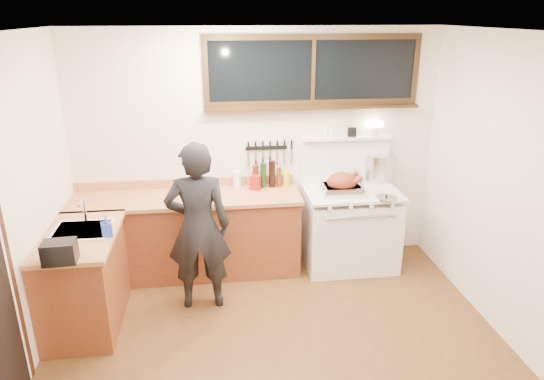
{
  "coord_description": "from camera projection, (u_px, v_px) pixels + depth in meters",
  "views": [
    {
      "loc": [
        -0.49,
        -3.41,
        2.73
      ],
      "look_at": [
        0.05,
        0.85,
        1.15
      ],
      "focal_mm": 32.0,
      "sensor_mm": 36.0,
      "label": 1
    }
  ],
  "objects": [
    {
      "name": "ground_plane",
      "position": [
        279.0,
        350.0,
        4.18
      ],
      "size": [
        4.0,
        3.5,
        0.02
      ],
      "primitive_type": "cube",
      "color": "#523015"
    },
    {
      "name": "room_shell",
      "position": [
        280.0,
        166.0,
        3.6
      ],
      "size": [
        4.1,
        3.6,
        2.65
      ],
      "color": "white",
      "rests_on": "ground"
    },
    {
      "name": "counter_back",
      "position": [
        188.0,
        234.0,
        5.27
      ],
      "size": [
        2.44,
        0.64,
        1.0
      ],
      "color": "brown",
      "rests_on": "ground"
    },
    {
      "name": "counter_left",
      "position": [
        84.0,
        279.0,
        4.4
      ],
      "size": [
        0.64,
        1.09,
        0.9
      ],
      "color": "brown",
      "rests_on": "ground"
    },
    {
      "name": "sink_unit",
      "position": [
        83.0,
        236.0,
        4.33
      ],
      "size": [
        0.5,
        0.45,
        0.37
      ],
      "color": "white",
      "rests_on": "counter_left"
    },
    {
      "name": "vintage_stove",
      "position": [
        349.0,
        226.0,
        5.44
      ],
      "size": [
        1.02,
        0.74,
        1.59
      ],
      "color": "white",
      "rests_on": "ground"
    },
    {
      "name": "back_window",
      "position": [
        313.0,
        79.0,
        5.13
      ],
      "size": [
        2.32,
        0.13,
        0.77
      ],
      "color": "black",
      "rests_on": "room_shell"
    },
    {
      "name": "knife_strip",
      "position": [
        268.0,
        149.0,
        5.34
      ],
      "size": [
        0.52,
        0.03,
        0.28
      ],
      "color": "black",
      "rests_on": "room_shell"
    },
    {
      "name": "man",
      "position": [
        198.0,
        227.0,
        4.55
      ],
      "size": [
        0.61,
        0.4,
        1.66
      ],
      "color": "black",
      "rests_on": "ground"
    },
    {
      "name": "soap_bottle",
      "position": [
        106.0,
        226.0,
        4.17
      ],
      "size": [
        0.11,
        0.11,
        0.19
      ],
      "color": "blue",
      "rests_on": "counter_left"
    },
    {
      "name": "toaster",
      "position": [
        60.0,
        252.0,
        3.74
      ],
      "size": [
        0.26,
        0.19,
        0.17
      ],
      "color": "black",
      "rests_on": "counter_left"
    },
    {
      "name": "cutting_board",
      "position": [
        200.0,
        195.0,
        4.98
      ],
      "size": [
        0.47,
        0.38,
        0.14
      ],
      "color": "#BF794C",
      "rests_on": "counter_back"
    },
    {
      "name": "roast_turkey",
      "position": [
        342.0,
        185.0,
        5.15
      ],
      "size": [
        0.45,
        0.32,
        0.24
      ],
      "color": "silver",
      "rests_on": "vintage_stove"
    },
    {
      "name": "stockpot",
      "position": [
        379.0,
        167.0,
        5.56
      ],
      "size": [
        0.43,
        0.43,
        0.31
      ],
      "color": "silver",
      "rests_on": "vintage_stove"
    },
    {
      "name": "saucepan",
      "position": [
        352.0,
        179.0,
        5.48
      ],
      "size": [
        0.17,
        0.28,
        0.11
      ],
      "color": "silver",
      "rests_on": "vintage_stove"
    },
    {
      "name": "pot_lid",
      "position": [
        386.0,
        198.0,
        5.04
      ],
      "size": [
        0.23,
        0.23,
        0.04
      ],
      "color": "silver",
      "rests_on": "vintage_stove"
    },
    {
      "name": "coffee_tin",
      "position": [
        255.0,
        183.0,
        5.28
      ],
      "size": [
        0.13,
        0.12,
        0.16
      ],
      "color": "maroon",
      "rests_on": "counter_back"
    },
    {
      "name": "pitcher",
      "position": [
        237.0,
        179.0,
        5.37
      ],
      "size": [
        0.1,
        0.1,
        0.18
      ],
      "color": "white",
      "rests_on": "counter_back"
    },
    {
      "name": "bottle_cluster",
      "position": [
        269.0,
        176.0,
        5.35
      ],
      "size": [
        0.41,
        0.07,
        0.3
      ],
      "color": "black",
      "rests_on": "counter_back"
    }
  ]
}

